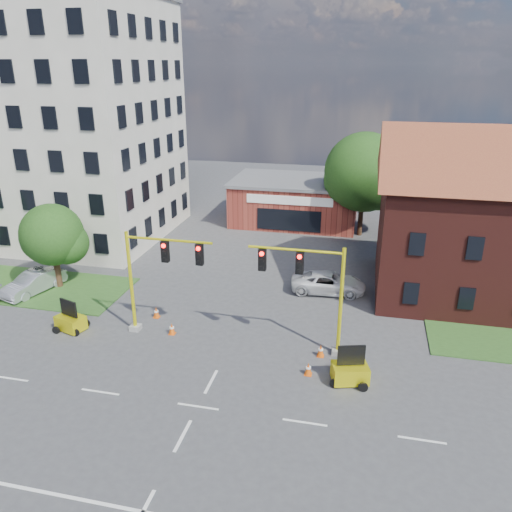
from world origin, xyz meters
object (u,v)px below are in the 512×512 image
signal_mast_west (157,272)px  trailer_west (71,321)px  signal_mast_east (310,286)px  trailer_east (350,371)px  pickup_white (329,283)px

signal_mast_west → trailer_west: (-5.37, -0.87, -3.33)m
signal_mast_east → trailer_east: 4.78m
trailer_west → pickup_white: trailer_west is taller
trailer_east → signal_mast_west: bearing=151.5°
signal_mast_east → trailer_east: size_ratio=3.09×
signal_mast_east → pickup_white: size_ratio=1.21×
pickup_white → signal_mast_east: bearing=173.7°
signal_mast_east → pickup_white: signal_mast_east is taller
trailer_west → trailer_east: 16.57m
signal_mast_east → trailer_west: 14.49m
trailer_west → pickup_white: size_ratio=0.37×
trailer_west → trailer_east: bearing=12.5°
signal_mast_east → trailer_west: size_ratio=3.24×
trailer_east → pickup_white: bearing=84.9°
trailer_west → pickup_white: 16.95m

